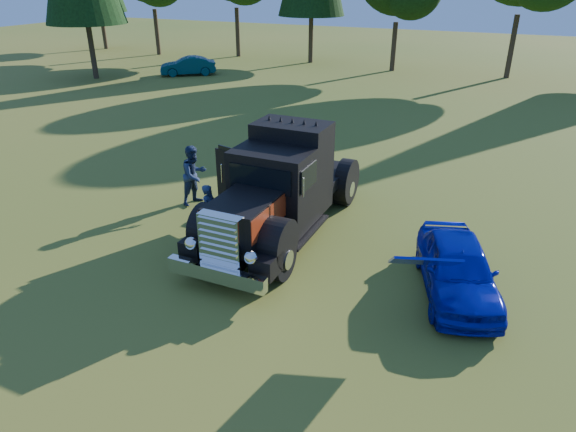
# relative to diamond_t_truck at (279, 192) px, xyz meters

# --- Properties ---
(ground) EXTENTS (120.00, 120.00, 0.00)m
(ground) POSITION_rel_diamond_t_truck_xyz_m (0.37, -2.09, -1.28)
(ground) COLOR #435F1C
(ground) RESTS_ON ground
(diamond_t_truck) EXTENTS (3.35, 7.16, 3.00)m
(diamond_t_truck) POSITION_rel_diamond_t_truck_xyz_m (0.00, 0.00, 0.00)
(diamond_t_truck) COLOR black
(diamond_t_truck) RESTS_ON ground
(hotrod_coupe) EXTENTS (2.66, 4.30, 1.89)m
(hotrod_coupe) POSITION_rel_diamond_t_truck_xyz_m (4.94, -0.96, -0.62)
(hotrod_coupe) COLOR #0814B6
(hotrod_coupe) RESTS_ON ground
(spectator_near) EXTENTS (0.40, 0.58, 1.55)m
(spectator_near) POSITION_rel_diamond_t_truck_xyz_m (-1.66, -0.93, -0.50)
(spectator_near) COLOR #1B2240
(spectator_near) RESTS_ON ground
(spectator_far) EXTENTS (0.92, 1.07, 1.91)m
(spectator_far) POSITION_rel_diamond_t_truck_xyz_m (-3.35, 0.86, -0.33)
(spectator_far) COLOR #1E2347
(spectator_far) RESTS_ON ground
(distant_teal_car) EXTENTS (3.92, 3.38, 1.28)m
(distant_teal_car) POSITION_rel_diamond_t_truck_xyz_m (-16.45, 19.56, -0.64)
(distant_teal_car) COLOR #093737
(distant_teal_car) RESTS_ON ground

